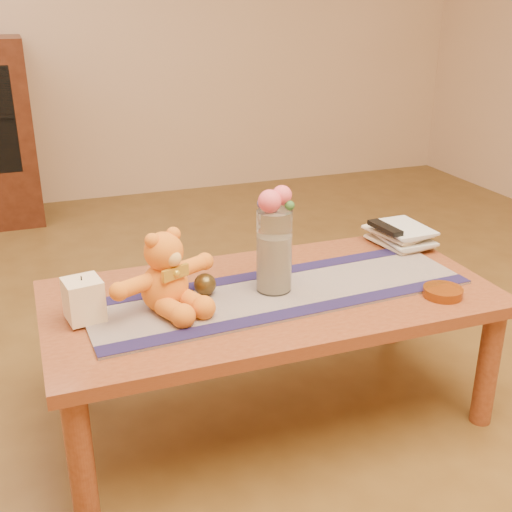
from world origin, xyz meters
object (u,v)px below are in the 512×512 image
object	(u,v)px
teddy_bear	(164,271)
book_bottom	(382,246)
glass_vase	(274,251)
bronze_ball	(205,284)
tv_remote	(385,228)
amber_dish	(443,292)
pillar_candle	(84,299)

from	to	relation	value
teddy_bear	book_bottom	size ratio (longest dim) A/B	1.51
teddy_bear	glass_vase	distance (m)	0.35
teddy_bear	bronze_ball	distance (m)	0.16
tv_remote	teddy_bear	bearing A→B (deg)	-172.29
book_bottom	tv_remote	size ratio (longest dim) A/B	1.39
bronze_ball	amber_dish	size ratio (longest dim) A/B	0.56
pillar_candle	book_bottom	xyz separation A→B (m)	(1.09, 0.20, -0.06)
tv_remote	amber_dish	bearing A→B (deg)	-99.78
pillar_candle	bronze_ball	world-z (taller)	pillar_candle
bronze_ball	amber_dish	distance (m)	0.74
glass_vase	pillar_candle	bearing A→B (deg)	179.52
teddy_bear	tv_remote	world-z (taller)	teddy_bear
pillar_candle	tv_remote	xyz separation A→B (m)	(1.09, 0.19, 0.02)
teddy_bear	bronze_ball	bearing A→B (deg)	-8.24
teddy_bear	book_bottom	xyz separation A→B (m)	(0.86, 0.21, -0.11)
teddy_bear	glass_vase	size ratio (longest dim) A/B	1.29
bronze_ball	book_bottom	size ratio (longest dim) A/B	0.31
teddy_bear	pillar_candle	world-z (taller)	teddy_bear
pillar_candle	glass_vase	world-z (taller)	glass_vase
teddy_bear	book_bottom	distance (m)	0.89
pillar_candle	tv_remote	size ratio (longest dim) A/B	0.75
pillar_candle	amber_dish	xyz separation A→B (m)	(1.06, -0.22, -0.05)
glass_vase	amber_dish	xyz separation A→B (m)	(0.48, -0.21, -0.12)
teddy_bear	amber_dish	distance (m)	0.86
glass_vase	tv_remote	distance (m)	0.55
pillar_candle	tv_remote	distance (m)	1.11
glass_vase	bronze_ball	distance (m)	0.24
teddy_bear	tv_remote	distance (m)	0.88
bronze_ball	book_bottom	distance (m)	0.75
bronze_ball	book_bottom	bearing A→B (deg)	13.06
bronze_ball	tv_remote	distance (m)	0.74
teddy_bear	amber_dish	size ratio (longest dim) A/B	2.74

